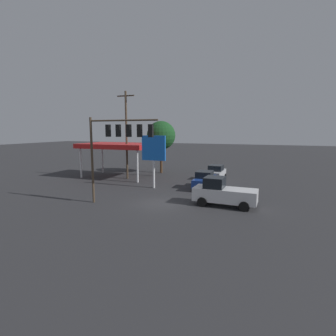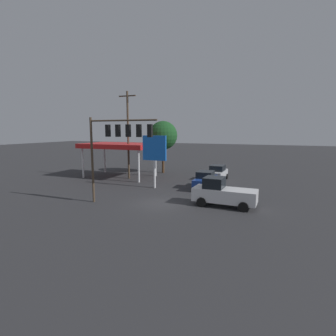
% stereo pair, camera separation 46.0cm
% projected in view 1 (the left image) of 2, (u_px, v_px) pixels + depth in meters
% --- Properties ---
extents(ground_plane, '(200.00, 200.00, 0.00)m').
position_uv_depth(ground_plane, '(160.00, 203.00, 22.78)').
color(ground_plane, '#2D2D30').
extents(traffic_signal_assembly, '(6.30, 0.43, 7.40)m').
position_uv_depth(traffic_signal_assembly, '(118.00, 138.00, 21.42)').
color(traffic_signal_assembly, '#473828').
rests_on(traffic_signal_assembly, ground).
extents(utility_pole, '(2.40, 0.26, 11.18)m').
position_uv_depth(utility_pole, '(126.00, 133.00, 33.57)').
color(utility_pole, '#473828').
rests_on(utility_pole, ground).
extents(gas_station_canopy, '(9.62, 6.11, 4.56)m').
position_uv_depth(gas_station_canopy, '(118.00, 146.00, 35.04)').
color(gas_station_canopy, red).
rests_on(gas_station_canopy, ground).
extents(price_sign, '(2.71, 0.27, 5.75)m').
position_uv_depth(price_sign, '(154.00, 150.00, 28.30)').
color(price_sign, silver).
rests_on(price_sign, ground).
extents(sedan_waiting, '(2.17, 4.46, 1.93)m').
position_uv_depth(sedan_waiting, '(216.00, 173.00, 33.30)').
color(sedan_waiting, silver).
rests_on(sedan_waiting, ground).
extents(sedan_far, '(2.12, 4.43, 1.93)m').
position_uv_depth(sedan_far, '(204.00, 180.00, 28.40)').
color(sedan_far, navy).
rests_on(sedan_far, ground).
extents(pickup_parked, '(5.27, 2.41, 2.40)m').
position_uv_depth(pickup_parked, '(223.00, 193.00, 21.99)').
color(pickup_parked, silver).
rests_on(pickup_parked, ground).
extents(street_tree, '(4.19, 4.19, 7.64)m').
position_uv_depth(street_tree, '(161.00, 136.00, 38.29)').
color(street_tree, '#4C331E').
rests_on(street_tree, ground).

